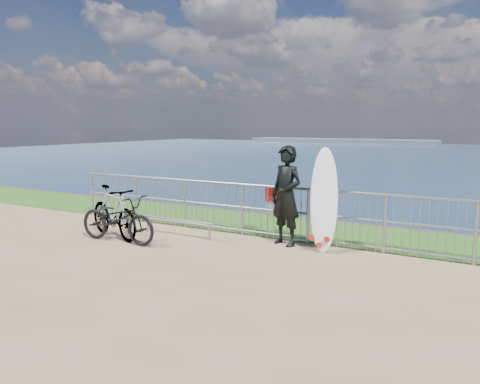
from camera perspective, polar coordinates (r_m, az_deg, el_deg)
The scene contains 8 objects.
grass_strip at distance 10.91m, azimuth 5.40°, elevation -4.27°, with size 120.00×120.00×0.00m, color #235317.
seascape at distance 161.95m, azimuth 12.08°, elevation 5.93°, with size 260.00×260.00×5.00m.
railing at distance 9.81m, azimuth 2.95°, elevation -2.28°, with size 10.06×0.10×1.13m.
surfer at distance 9.20m, azimuth 5.64°, elevation -0.46°, with size 0.72×0.47×1.97m, color black.
surfboard at distance 8.88m, azimuth 10.17°, elevation -1.40°, with size 0.63×0.60×1.97m.
bicycle_near at distance 9.75m, azimuth -14.72°, elevation -3.16°, with size 0.65×1.85×0.97m, color black.
bicycle_far at distance 10.13m, azimuth -15.17°, elevation -2.39°, with size 0.52×1.83×1.10m, color black.
bike_rack at distance 10.05m, azimuth -7.67°, elevation -3.62°, with size 1.84×0.05×0.38m.
Camera 1 is at (4.29, -7.04, 2.39)m, focal length 35.00 mm.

